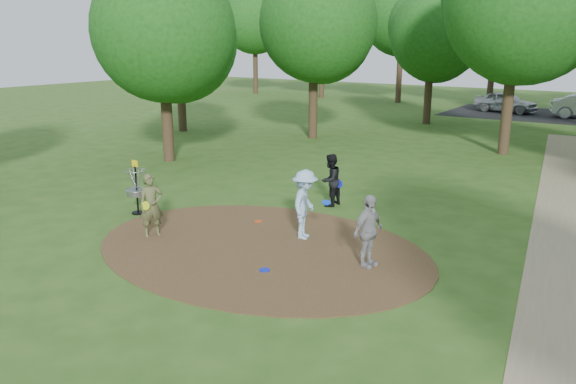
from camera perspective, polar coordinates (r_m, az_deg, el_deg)
The scene contains 13 objects.
ground at distance 13.34m, azimuth -2.86°, elevation -5.69°, with size 100.00×100.00×0.00m, color #2D5119.
dirt_clearing at distance 13.34m, azimuth -2.86°, elevation -5.65°, with size 8.40×8.40×0.02m, color #47301C.
footpath at distance 12.94m, azimuth 27.20°, elevation -8.09°, with size 2.00×40.00×0.01m, color #8C7A5B.
parking_lot at distance 40.66m, azimuth 25.84°, elevation 6.96°, with size 14.00×8.00×0.01m, color black.
player_observer_with_disc at distance 14.28m, azimuth -13.72°, elevation -1.34°, with size 0.63×0.69×1.59m.
player_throwing_with_disc at distance 13.71m, azimuth 1.73°, elevation -1.28°, with size 1.20×1.25×1.73m.
player_walking_with_disc at distance 16.50m, azimuth 4.32°, elevation 1.21°, with size 0.70×0.79×1.56m.
player_waiting_with_disc at distance 12.11m, azimuth 8.14°, elevation -3.98°, with size 0.55×1.00×1.61m.
disc_ground_blue at distance 12.04m, azimuth -2.39°, elevation -7.91°, with size 0.22×0.22×0.02m, color #0C1DD2.
disc_ground_red at distance 15.16m, azimuth -3.03°, elevation -2.98°, with size 0.22×0.22×0.02m, color #C33E13.
car_left at distance 41.30m, azimuth 21.22°, elevation 8.52°, with size 1.65×4.10×1.40m, color #A6AAAE.
disc_golf_basket at distance 16.24m, azimuth -15.16°, elevation 0.84°, with size 0.63×0.63×1.54m.
tree_ring at distance 20.89m, azimuth 19.82°, elevation 15.80°, with size 36.81×45.89×9.47m.
Camera 1 is at (7.44, -10.01, 4.74)m, focal length 35.00 mm.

